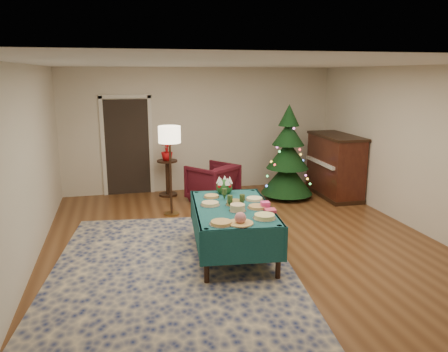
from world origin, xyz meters
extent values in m
plane|color=#593319|center=(0.00, 0.00, 0.00)|extent=(7.00, 7.00, 0.00)
plane|color=white|center=(0.00, 0.00, 2.70)|extent=(7.00, 7.00, 0.00)
plane|color=beige|center=(0.00, 3.50, 1.35)|extent=(6.00, 0.00, 6.00)
plane|color=beige|center=(0.00, -3.50, 1.35)|extent=(6.00, 0.00, 6.00)
plane|color=beige|center=(-3.00, 0.00, 1.35)|extent=(0.00, 7.00, 7.00)
plane|color=beige|center=(3.00, 0.00, 1.35)|extent=(0.00, 7.00, 7.00)
cube|color=black|center=(-1.60, 3.48, 1.02)|extent=(0.92, 0.02, 2.04)
cube|color=silver|center=(-2.10, 3.48, 1.05)|extent=(0.08, 0.04, 2.14)
cube|color=silver|center=(-1.10, 3.48, 1.05)|extent=(0.08, 0.04, 2.14)
cube|color=silver|center=(-1.60, 3.48, 2.10)|extent=(1.08, 0.04, 0.08)
cube|color=navy|center=(-1.17, -0.55, 0.01)|extent=(3.70, 4.56, 0.02)
cylinder|color=black|center=(-0.81, -1.07, 0.36)|extent=(0.07, 0.07, 0.73)
cylinder|color=black|center=(-0.63, 0.61, 0.36)|extent=(0.07, 0.07, 0.73)
cylinder|color=black|center=(0.10, -1.17, 0.36)|extent=(0.07, 0.07, 0.73)
cylinder|color=black|center=(0.28, 0.51, 0.36)|extent=(0.07, 0.07, 0.73)
cube|color=#15484B|center=(-0.27, -0.28, 0.71)|extent=(1.26, 1.95, 0.04)
cube|color=#15484B|center=(-0.16, 0.63, 0.50)|extent=(1.09, 0.15, 0.46)
cube|color=#15484B|center=(-0.37, -1.19, 0.50)|extent=(1.09, 0.15, 0.46)
cube|color=#15484B|center=(0.26, -0.34, 0.50)|extent=(0.24, 1.87, 0.46)
cube|color=#15484B|center=(-0.79, -0.22, 0.50)|extent=(0.24, 1.87, 0.46)
cylinder|color=silver|center=(-0.60, -0.97, 0.73)|extent=(0.31, 0.31, 0.01)
cylinder|color=tan|center=(-0.60, -0.97, 0.76)|extent=(0.26, 0.26, 0.03)
cylinder|color=silver|center=(-0.36, -1.01, 0.73)|extent=(0.33, 0.33, 0.01)
sphere|color=#CC727A|center=(-0.36, -1.01, 0.81)|extent=(0.15, 0.15, 0.15)
cylinder|color=silver|center=(0.00, -0.88, 0.73)|extent=(0.31, 0.31, 0.01)
cylinder|color=#D8D172|center=(0.00, -0.88, 0.76)|extent=(0.26, 0.26, 0.05)
cylinder|color=silver|center=(-0.26, -0.49, 0.73)|extent=(0.24, 0.24, 0.01)
cylinder|color=tan|center=(-0.26, -0.49, 0.78)|extent=(0.20, 0.20, 0.09)
cylinder|color=silver|center=(0.05, -0.43, 0.73)|extent=(0.29, 0.29, 0.01)
cylinder|color=#B2844C|center=(0.05, -0.43, 0.75)|extent=(0.25, 0.25, 0.03)
cylinder|color=silver|center=(-0.56, -0.14, 0.73)|extent=(0.29, 0.29, 0.01)
cylinder|color=#D8BF7F|center=(-0.56, -0.14, 0.76)|extent=(0.24, 0.24, 0.04)
cylinder|color=silver|center=(-0.22, -0.21, 0.73)|extent=(0.26, 0.26, 0.01)
cylinder|color=maroon|center=(-0.22, -0.21, 0.77)|extent=(0.22, 0.22, 0.06)
cylinder|color=silver|center=(0.13, -0.04, 0.73)|extent=(0.28, 0.28, 0.01)
cylinder|color=#F2EACC|center=(0.13, -0.04, 0.75)|extent=(0.23, 0.23, 0.03)
cylinder|color=silver|center=(-0.46, 0.25, 0.73)|extent=(0.25, 0.25, 0.01)
cylinder|color=tan|center=(-0.46, 0.25, 0.75)|extent=(0.21, 0.21, 0.03)
cone|color=#2D471E|center=(-0.29, 0.10, 0.77)|extent=(0.07, 0.07, 0.09)
cylinder|color=#2D471E|center=(-0.29, 0.10, 0.85)|extent=(0.08, 0.08, 0.09)
cone|color=#2D471E|center=(-0.13, -0.28, 0.77)|extent=(0.07, 0.07, 0.09)
cylinder|color=#2D471E|center=(-0.13, -0.28, 0.85)|extent=(0.08, 0.08, 0.09)
cone|color=#2D471E|center=(-0.31, -0.27, 0.77)|extent=(0.07, 0.07, 0.09)
cylinder|color=#2D471E|center=(-0.31, -0.27, 0.85)|extent=(0.08, 0.08, 0.09)
cube|color=#DA3C59|center=(0.17, -0.62, 0.75)|extent=(0.16, 0.16, 0.04)
cube|color=#F1428A|center=(0.15, -0.46, 0.78)|extent=(0.13, 0.13, 0.10)
sphere|color=#1E4C1E|center=(-0.21, 0.45, 0.83)|extent=(0.25, 0.25, 0.25)
cone|color=white|center=(-0.12, 0.45, 0.94)|extent=(0.10, 0.10, 0.12)
cone|color=white|center=(-0.18, 0.53, 0.94)|extent=(0.10, 0.10, 0.12)
cone|color=white|center=(-0.28, 0.50, 0.94)|extent=(0.10, 0.10, 0.12)
cone|color=white|center=(-0.28, 0.39, 0.94)|extent=(0.10, 0.10, 0.12)
cone|color=white|center=(-0.18, 0.36, 0.94)|extent=(0.10, 0.10, 0.12)
sphere|color=#B20C0F|center=(-0.12, 0.51, 0.86)|extent=(0.07, 0.07, 0.07)
sphere|color=#B20C0F|center=(-0.27, 0.53, 0.86)|extent=(0.07, 0.07, 0.07)
sphere|color=#B20C0F|center=(-0.30, 0.39, 0.86)|extent=(0.07, 0.07, 0.07)
sphere|color=#B20C0F|center=(-0.15, 0.36, 0.86)|extent=(0.07, 0.07, 0.07)
imported|color=#490F1A|center=(0.04, 2.47, 0.43)|extent=(1.14, 1.13, 0.86)
cylinder|color=#A57F3F|center=(-0.89, 1.79, 0.02)|extent=(0.28, 0.28, 0.03)
cylinder|color=black|center=(-0.89, 1.79, 0.75)|extent=(0.04, 0.04, 1.51)
cylinder|color=#FFEABF|center=(-0.89, 1.79, 1.51)|extent=(0.40, 0.40, 0.30)
cylinder|color=black|center=(-0.80, 3.11, 0.02)|extent=(0.39, 0.39, 0.04)
cylinder|color=black|center=(-0.80, 3.11, 0.38)|extent=(0.09, 0.09, 0.72)
cylinder|color=black|center=(-0.80, 3.11, 0.76)|extent=(0.43, 0.43, 0.03)
imported|color=red|center=(-0.80, 3.11, 0.90)|extent=(0.24, 0.43, 0.24)
cylinder|color=black|center=(1.63, 2.36, 0.08)|extent=(0.12, 0.12, 0.16)
cone|color=black|center=(1.63, 2.36, 0.44)|extent=(1.10, 1.10, 0.69)
cone|color=black|center=(1.63, 2.36, 0.93)|extent=(0.90, 0.90, 0.59)
cone|color=black|center=(1.63, 2.36, 1.37)|extent=(0.68, 0.68, 0.49)
cone|color=black|center=(1.63, 2.36, 1.74)|extent=(0.44, 0.44, 0.44)
cube|color=black|center=(2.66, 2.24, 0.04)|extent=(0.69, 1.52, 0.08)
cube|color=black|center=(2.66, 2.24, 0.66)|extent=(0.67, 1.50, 1.23)
cube|color=black|center=(2.66, 2.24, 1.29)|extent=(0.71, 1.54, 0.05)
cube|color=white|center=(2.34, 2.25, 0.74)|extent=(0.16, 1.28, 0.06)
camera|label=1|loc=(-1.80, -5.99, 2.57)|focal=35.00mm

